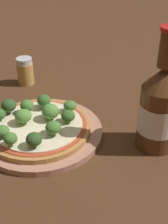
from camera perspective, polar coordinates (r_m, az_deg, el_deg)
ground_plane at (r=0.64m, az=-8.67°, el=-3.34°), size 3.00×3.00×0.00m
plate at (r=0.62m, az=-7.86°, el=-3.61°), size 0.24×0.24×0.01m
pizza at (r=0.61m, az=-8.32°, el=-2.72°), size 0.20×0.20×0.01m
broccoli_floret_0 at (r=0.57m, az=-5.62°, el=-2.83°), size 0.03×0.03×0.03m
broccoli_floret_1 at (r=0.58m, az=-14.74°, el=-3.39°), size 0.03×0.03×0.02m
broccoli_floret_2 at (r=0.64m, az=-13.58°, el=1.16°), size 0.03×0.03×0.03m
broccoli_floret_3 at (r=0.55m, az=-13.31°, el=-4.76°), size 0.02×0.02×0.03m
broccoli_floret_4 at (r=0.64m, az=-10.38°, el=1.10°), size 0.03×0.03×0.03m
broccoli_floret_5 at (r=0.65m, az=-7.36°, el=2.03°), size 0.03×0.03×0.03m
broccoli_floret_6 at (r=0.61m, az=-11.05°, el=-0.73°), size 0.03×0.03×0.03m
broccoli_floret_8 at (r=0.61m, az=-6.17°, el=0.06°), size 0.03×0.03×0.03m
broccoli_floret_9 at (r=0.60m, az=-2.92°, el=-0.72°), size 0.03×0.03×0.03m
broccoli_floret_10 at (r=0.63m, az=-2.59°, el=1.13°), size 0.03×0.03×0.02m
broccoli_floret_11 at (r=0.54m, az=-9.13°, el=-4.97°), size 0.03×0.03×0.03m
beer_bottle at (r=0.56m, az=13.65°, el=0.80°), size 0.07×0.07×0.23m
pepper_shaker at (r=0.81m, az=-10.71°, el=7.34°), size 0.04×0.04×0.07m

